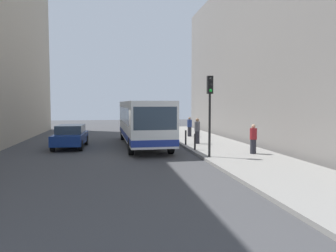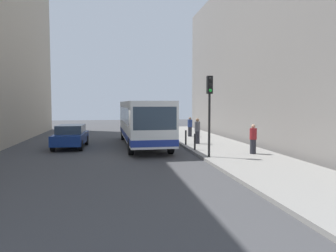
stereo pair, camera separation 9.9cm
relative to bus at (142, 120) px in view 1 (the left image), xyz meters
The scene contains 11 objects.
ground_plane 4.66m from the bus, 99.41° to the right, with size 80.00×80.00×0.00m, color #424244.
sidewalk 6.56m from the bus, 42.31° to the right, with size 4.40×40.00×0.15m, color gray.
building_right 11.78m from the bus, ahead, with size 7.00×32.00×12.88m, color gray.
bus is the anchor object (origin of this frame).
car_beside_bus 4.80m from the bus, behind, with size 1.98×4.46×1.48m.
traffic_light 6.96m from the bus, 65.46° to the right, with size 0.28×0.33×4.10m.
bollard_near 4.70m from the bus, 53.11° to the right, with size 0.11×0.11×0.95m, color black.
bollard_mid 3.20m from the bus, 24.00° to the right, with size 0.11×0.11×0.95m, color black.
pedestrian_near_signal 7.91m from the bus, 45.98° to the right, with size 0.38×0.38×1.60m.
pedestrian_mid_sidewalk 3.79m from the bus, 12.63° to the right, with size 0.38×0.38×1.72m.
pedestrian_far_sidewalk 5.93m from the bus, 43.43° to the left, with size 0.38×0.38×1.59m.
Camera 1 is at (-1.35, -17.94, 2.86)m, focal length 35.05 mm.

